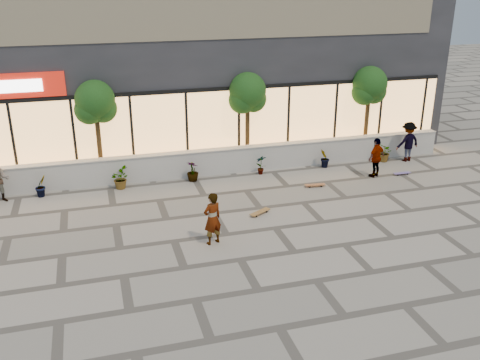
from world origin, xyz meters
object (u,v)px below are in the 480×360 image
object	(u,v)px
tree_mideast	(248,95)
skateboard_center	(260,212)
tree_east	(369,88)
tree_midwest	(95,105)
skateboard_right_near	(315,185)
skater_right_far	(408,142)
skater_center	(212,219)
skateboard_right_far	(402,173)
skater_right_near	(376,158)

from	to	relation	value
tree_mideast	skateboard_center	distance (m)	5.81
tree_east	skateboard_center	size ratio (longest dim) A/B	4.72
tree_midwest	skateboard_center	size ratio (longest dim) A/B	4.72
skateboard_center	skateboard_right_near	size ratio (longest dim) A/B	1.03
tree_midwest	skateboard_right_near	world-z (taller)	tree_midwest
tree_midwest	skater_right_far	xyz separation A→B (m)	(12.78, -1.40, -2.13)
skater_center	tree_east	bearing A→B (deg)	-163.62
skater_center	skater_right_far	size ratio (longest dim) A/B	0.95
tree_mideast	skater_center	size ratio (longest dim) A/B	2.39
skater_right_far	skateboard_right_far	distance (m)	2.03
tree_east	skateboard_right_near	world-z (taller)	tree_east
tree_midwest	skater_right_near	world-z (taller)	tree_midwest
skater_center	skateboard_right_near	distance (m)	5.90
tree_midwest	skater_center	distance (m)	7.48
tree_east	skateboard_right_near	distance (m)	5.69
tree_mideast	tree_east	bearing A→B (deg)	0.00
skater_right_near	skateboard_center	xyz separation A→B (m)	(-5.52, -2.16, -0.72)
tree_midwest	skateboard_center	bearing A→B (deg)	-44.72
tree_midwest	tree_east	world-z (taller)	same
skater_right_near	tree_midwest	bearing A→B (deg)	-40.12
skateboard_center	skateboard_right_far	bearing A→B (deg)	-13.51
skater_right_near	skateboard_right_far	xyz separation A→B (m)	(1.17, -0.13, -0.73)
skater_right_near	skater_right_far	bearing A→B (deg)	-174.30
tree_east	skateboard_right_far	distance (m)	4.11
skater_right_near	skater_right_far	world-z (taller)	skater_right_far
tree_midwest	skater_right_far	bearing A→B (deg)	-6.25
tree_midwest	skateboard_right_far	distance (m)	12.37
tree_mideast	skater_right_far	xyz separation A→B (m)	(6.78, -1.40, -2.13)
skater_right_far	skateboard_right_near	distance (m)	5.38
skater_right_near	skater_right_far	xyz separation A→B (m)	(2.28, 1.37, 0.06)
skater_center	skateboard_center	xyz separation A→B (m)	(2.01, 1.58, -0.73)
skater_right_near	skateboard_center	size ratio (longest dim) A/B	1.93
skater_right_far	skateboard_right_far	bearing A→B (deg)	44.35
tree_midwest	tree_mideast	xyz separation A→B (m)	(6.00, 0.00, 0.00)
skater_center	skater_right_near	bearing A→B (deg)	-174.58
skateboard_center	skateboard_right_near	bearing A→B (deg)	2.34
tree_mideast	tree_midwest	bearing A→B (deg)	180.00
tree_mideast	skater_right_near	world-z (taller)	tree_mideast
skateboard_right_near	skateboard_center	bearing A→B (deg)	-140.96
skateboard_center	skateboard_right_far	xyz separation A→B (m)	(6.69, 2.03, -0.01)
tree_mideast	skateboard_right_far	size ratio (longest dim) A/B	5.42
skater_center	skateboard_right_near	xyz separation A→B (m)	(4.79, 3.37, -0.74)
skater_center	skater_right_near	size ratio (longest dim) A/B	1.02
tree_east	skateboard_right_near	size ratio (longest dim) A/B	4.87
skateboard_center	tree_midwest	bearing A→B (deg)	104.89
tree_mideast	skateboard_right_far	bearing A→B (deg)	-27.11
skater_center	skateboard_right_far	xyz separation A→B (m)	(8.70, 3.61, -0.75)
skateboard_right_near	skateboard_right_far	bearing A→B (deg)	9.87
tree_east	skater_center	xyz separation A→B (m)	(-8.53, -6.51, -2.17)
skater_right_far	skater_right_near	bearing A→B (deg)	22.06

